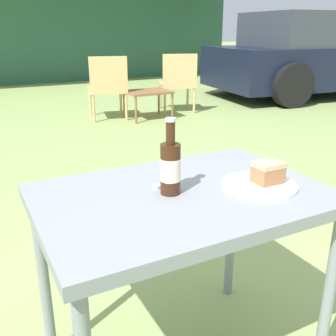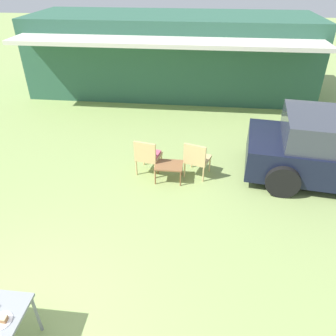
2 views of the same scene
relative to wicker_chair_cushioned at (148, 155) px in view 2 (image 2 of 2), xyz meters
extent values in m
cube|color=#2D5B47|center=(-0.04, 5.87, 0.83)|extent=(9.76, 3.26, 2.62)
cube|color=silver|center=(-0.04, 3.64, 1.67)|extent=(9.27, 1.20, 0.12)
cylinder|color=black|center=(3.09, 1.27, -0.13)|extent=(0.72, 0.28, 0.70)
cylinder|color=black|center=(2.86, -0.55, -0.13)|extent=(0.72, 0.28, 0.70)
cylinder|color=tan|center=(0.27, 0.24, -0.29)|extent=(0.04, 0.04, 0.37)
cylinder|color=tan|center=(-0.16, 0.33, -0.29)|extent=(0.04, 0.04, 0.37)
cylinder|color=tan|center=(0.18, -0.20, -0.29)|extent=(0.04, 0.04, 0.37)
cylinder|color=tan|center=(-0.25, -0.11, -0.29)|extent=(0.04, 0.04, 0.37)
cube|color=tan|center=(0.01, 0.06, -0.07)|extent=(0.59, 0.60, 0.06)
cube|color=tan|center=(-0.03, -0.16, 0.17)|extent=(0.50, 0.15, 0.43)
cube|color=#CC5670|center=(0.01, 0.06, -0.02)|extent=(0.52, 0.51, 0.05)
cylinder|color=tan|center=(1.40, 0.21, -0.29)|extent=(0.04, 0.04, 0.37)
cylinder|color=tan|center=(0.98, 0.35, -0.29)|extent=(0.04, 0.04, 0.37)
cylinder|color=tan|center=(1.26, -0.22, -0.29)|extent=(0.04, 0.04, 0.37)
cylinder|color=tan|center=(0.84, -0.08, -0.29)|extent=(0.04, 0.04, 0.37)
cube|color=tan|center=(1.12, 0.06, -0.07)|extent=(0.63, 0.64, 0.06)
cube|color=tan|center=(1.05, -0.15, 0.17)|extent=(0.49, 0.20, 0.43)
cube|color=brown|center=(0.50, -0.23, -0.10)|extent=(0.60, 0.47, 0.03)
cylinder|color=brown|center=(0.23, -0.44, -0.30)|extent=(0.03, 0.03, 0.36)
cylinder|color=brown|center=(0.77, -0.44, -0.30)|extent=(0.03, 0.03, 0.36)
cylinder|color=brown|center=(0.23, -0.01, -0.30)|extent=(0.03, 0.03, 0.36)
cylinder|color=brown|center=(0.77, -0.01, -0.30)|extent=(0.03, 0.03, 0.36)
cylinder|color=gray|center=(-0.79, -3.93, -0.14)|extent=(0.04, 0.04, 0.68)
cylinder|color=white|center=(-0.96, -4.28, 0.25)|extent=(0.24, 0.24, 0.01)
cube|color=#9E6B42|center=(-0.93, -4.28, 0.28)|extent=(0.09, 0.07, 0.05)
cube|color=tan|center=(-0.93, -4.28, 0.31)|extent=(0.09, 0.07, 0.02)
camera|label=1|loc=(-1.78, -5.20, 0.74)|focal=42.00mm
camera|label=2|loc=(1.15, -6.24, 3.67)|focal=35.00mm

